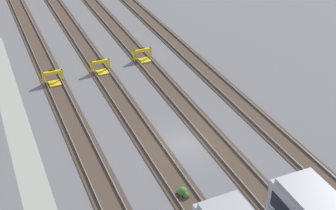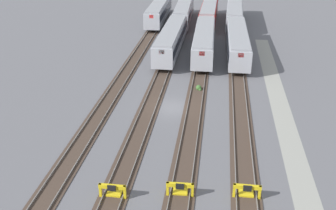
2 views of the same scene
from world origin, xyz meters
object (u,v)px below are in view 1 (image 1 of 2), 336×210
at_px(bumper_stop_near_inner_track, 101,67).
at_px(bumper_stop_middle_track, 143,56).
at_px(bumper_stop_nearest_track, 53,78).
at_px(weed_clump, 183,192).

bearing_deg(bumper_stop_near_inner_track, bumper_stop_middle_track, 99.90).
bearing_deg(bumper_stop_middle_track, bumper_stop_near_inner_track, -80.10).
bearing_deg(bumper_stop_near_inner_track, bumper_stop_nearest_track, -85.00).
relative_size(bumper_stop_nearest_track, weed_clump, 2.17).
relative_size(bumper_stop_nearest_track, bumper_stop_near_inner_track, 1.00).
height_order(bumper_stop_nearest_track, weed_clump, bumper_stop_nearest_track).
height_order(bumper_stop_near_inner_track, weed_clump, bumper_stop_near_inner_track).
bearing_deg(bumper_stop_near_inner_track, weed_clump, -0.38).
bearing_deg(bumper_stop_middle_track, weed_clump, -13.64).
bearing_deg(bumper_stop_nearest_track, bumper_stop_middle_track, 97.46).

